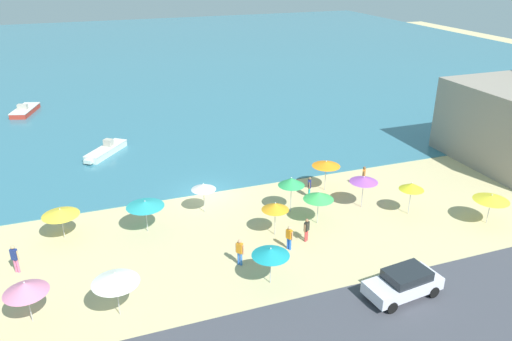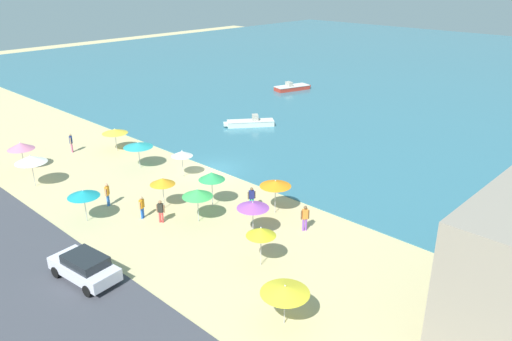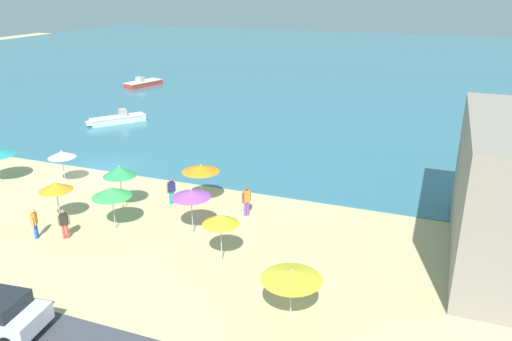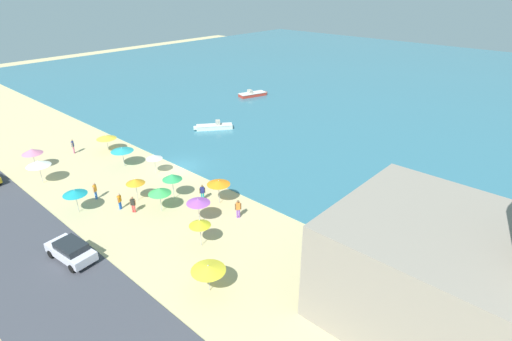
{
  "view_description": "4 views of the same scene",
  "coord_description": "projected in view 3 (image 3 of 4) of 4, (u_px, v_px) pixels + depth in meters",
  "views": [
    {
      "loc": [
        -8.11,
        -33.56,
        17.07
      ],
      "look_at": [
        4.52,
        0.99,
        0.86
      ],
      "focal_mm": 35.0,
      "sensor_mm": 36.0,
      "label": 1
    },
    {
      "loc": [
        29.31,
        -25.98,
        15.81
      ],
      "look_at": [
        4.24,
        0.51,
        0.95
      ],
      "focal_mm": 35.0,
      "sensor_mm": 36.0,
      "label": 2
    },
    {
      "loc": [
        21.43,
        -26.57,
        12.21
      ],
      "look_at": [
        11.7,
        -0.82,
        1.86
      ],
      "focal_mm": 35.0,
      "sensor_mm": 36.0,
      "label": 3
    },
    {
      "loc": [
        33.31,
        -24.33,
        19.25
      ],
      "look_at": [
        9.46,
        2.04,
        1.96
      ],
      "focal_mm": 28.0,
      "sensor_mm": 36.0,
      "label": 4
    }
  ],
  "objects": [
    {
      "name": "beach_umbrella_9",
      "position": [
        201.0,
        169.0,
        28.7
      ],
      "size": [
        2.17,
        2.17,
        2.46
      ],
      "color": "#B2B2B7",
      "rests_on": "ground_plane"
    },
    {
      "name": "beach_umbrella_4",
      "position": [
        119.0,
        171.0,
        27.94
      ],
      "size": [
        1.87,
        1.87,
        2.68
      ],
      "color": "#B2B2B7",
      "rests_on": "ground_plane"
    },
    {
      "name": "beach_umbrella_7",
      "position": [
        62.0,
        154.0,
        31.73
      ],
      "size": [
        1.74,
        1.74,
        2.27
      ],
      "color": "#B2B2B7",
      "rests_on": "ground_plane"
    },
    {
      "name": "sea",
      "position": [
        309.0,
        62.0,
        82.8
      ],
      "size": [
        150.0,
        110.0,
        0.05
      ],
      "primitive_type": "cube",
      "color": "teal",
      "rests_on": "ground_plane"
    },
    {
      "name": "ground_plane",
      "position": [
        103.0,
        171.0,
        34.65
      ],
      "size": [
        160.0,
        160.0,
        0.0
      ],
      "primitive_type": "plane",
      "color": "#CBB984"
    },
    {
      "name": "bather_2",
      "position": [
        171.0,
        190.0,
        29.16
      ],
      "size": [
        0.37,
        0.51,
        1.61
      ],
      "color": "teal",
      "rests_on": "ground_plane"
    },
    {
      "name": "bather_1",
      "position": [
        34.0,
        222.0,
        25.19
      ],
      "size": [
        0.36,
        0.52,
        1.63
      ],
      "color": "blue",
      "rests_on": "ground_plane"
    },
    {
      "name": "beach_umbrella_12",
      "position": [
        56.0,
        187.0,
        26.53
      ],
      "size": [
        1.77,
        1.77,
        2.37
      ],
      "color": "#B2B2B7",
      "rests_on": "ground_plane"
    },
    {
      "name": "beach_umbrella_5",
      "position": [
        221.0,
        219.0,
        22.65
      ],
      "size": [
        1.72,
        1.72,
        2.46
      ],
      "color": "#B2B2B7",
      "rests_on": "ground_plane"
    },
    {
      "name": "bather_4",
      "position": [
        64.0,
        222.0,
        25.16
      ],
      "size": [
        0.48,
        0.39,
        1.61
      ],
      "color": "#F64141",
      "rests_on": "ground_plane"
    },
    {
      "name": "skiff_nearshore",
      "position": [
        143.0,
        83.0,
        62.94
      ],
      "size": [
        3.18,
        5.45,
        1.18
      ],
      "color": "#BC3528",
      "rests_on": "sea"
    },
    {
      "name": "beach_umbrella_10",
      "position": [
        191.0,
        194.0,
        25.28
      ],
      "size": [
        2.03,
        2.03,
        2.45
      ],
      "color": "#B2B2B7",
      "rests_on": "ground_plane"
    },
    {
      "name": "beach_umbrella_2",
      "position": [
        112.0,
        192.0,
        25.77
      ],
      "size": [
        2.06,
        2.06,
        2.41
      ],
      "color": "#B2B2B7",
      "rests_on": "ground_plane"
    },
    {
      "name": "skiff_offshore",
      "position": [
        118.0,
        119.0,
        46.2
      ],
      "size": [
        4.15,
        4.86,
        1.25
      ],
      "color": "silver",
      "rests_on": "sea"
    },
    {
      "name": "bather_0",
      "position": [
        246.0,
        199.0,
        27.61
      ],
      "size": [
        0.39,
        0.48,
        1.76
      ],
      "color": "purple",
      "rests_on": "ground_plane"
    },
    {
      "name": "beach_umbrella_11",
      "position": [
        292.0,
        275.0,
        18.76
      ],
      "size": [
        2.36,
        2.36,
        2.18
      ],
      "color": "#B2B2B7",
      "rests_on": "ground_plane"
    }
  ]
}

